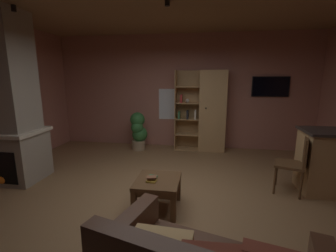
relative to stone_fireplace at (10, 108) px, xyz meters
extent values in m
cube|color=olive|center=(2.71, -0.32, -1.31)|extent=(6.53, 5.72, 0.02)
cube|color=#AD7060|center=(2.71, 2.57, 0.14)|extent=(6.65, 0.06, 2.87)
cube|color=white|center=(2.41, 2.54, -0.18)|extent=(0.63, 0.01, 0.79)
cube|color=gray|center=(0.00, 0.01, -0.87)|extent=(0.85, 0.74, 0.85)
cube|color=gray|center=(0.00, 0.01, 0.56)|extent=(0.72, 0.63, 2.02)
cube|color=beige|center=(0.00, 0.01, -0.42)|extent=(0.93, 0.82, 0.06)
cube|color=black|center=(0.00, -0.34, -0.94)|extent=(0.59, 0.08, 0.55)
sphere|color=orange|center=(0.00, -0.35, -1.16)|extent=(0.14, 0.14, 0.14)
cube|color=tan|center=(3.48, 2.29, -0.31)|extent=(0.64, 0.38, 1.98)
cube|color=tan|center=(2.86, 2.47, -0.31)|extent=(0.60, 0.02, 1.98)
cube|color=tan|center=(2.57, 2.29, -0.31)|extent=(0.02, 0.38, 1.98)
sphere|color=black|center=(3.31, 2.09, -0.21)|extent=(0.04, 0.04, 0.04)
cube|color=tan|center=(2.86, 2.29, -1.29)|extent=(0.60, 0.38, 0.02)
cube|color=tan|center=(2.86, 2.29, -0.90)|extent=(0.60, 0.38, 0.02)
cube|color=tan|center=(2.86, 2.29, -0.51)|extent=(0.60, 0.38, 0.02)
cube|color=tan|center=(2.86, 2.29, -0.11)|extent=(0.60, 0.38, 0.02)
cube|color=tan|center=(2.86, 2.29, 0.28)|extent=(0.60, 0.38, 0.02)
cube|color=#B22D2D|center=(2.72, 2.24, 0.00)|extent=(0.04, 0.23, 0.20)
cube|color=#387247|center=(2.66, 2.24, -0.41)|extent=(0.04, 0.23, 0.17)
cube|color=black|center=(2.87, 2.24, -0.40)|extent=(0.05, 0.23, 0.20)
cube|color=beige|center=(3.06, 2.24, -0.39)|extent=(0.04, 0.23, 0.22)
sphere|color=beige|center=(2.86, 2.29, -0.06)|extent=(0.10, 0.10, 0.10)
cube|color=#4C2D1E|center=(2.67, -1.84, -0.96)|extent=(0.38, 0.86, 0.67)
cube|color=tan|center=(3.00, -2.03, -0.77)|extent=(0.45, 0.18, 0.34)
cube|color=brown|center=(2.67, -0.58, -0.89)|extent=(0.59, 0.64, 0.05)
cube|color=brown|center=(2.67, -0.58, -0.96)|extent=(0.53, 0.57, 0.08)
cube|color=brown|center=(2.41, -0.85, -1.11)|extent=(0.07, 0.07, 0.38)
cube|color=brown|center=(2.93, -0.85, -1.11)|extent=(0.07, 0.07, 0.38)
cube|color=brown|center=(2.41, -0.30, -1.11)|extent=(0.07, 0.07, 0.38)
cube|color=brown|center=(2.93, -0.30, -1.11)|extent=(0.07, 0.07, 0.38)
cube|color=gold|center=(2.60, -0.65, -0.86)|extent=(0.14, 0.12, 0.02)
cube|color=#387247|center=(2.60, -0.57, -0.83)|extent=(0.13, 0.10, 0.03)
cube|color=brown|center=(2.60, -0.64, -0.81)|extent=(0.15, 0.12, 0.02)
cube|color=brown|center=(4.63, 0.23, -0.84)|extent=(0.53, 0.53, 0.04)
cube|color=brown|center=(4.81, 0.17, -0.60)|extent=(0.17, 0.39, 0.44)
cylinder|color=brown|center=(4.52, 0.46, -1.07)|extent=(0.04, 0.04, 0.46)
cylinder|color=brown|center=(4.40, 0.12, -1.07)|extent=(0.04, 0.04, 0.46)
cylinder|color=brown|center=(4.86, 0.34, -1.07)|extent=(0.04, 0.04, 0.46)
cylinder|color=brown|center=(4.74, 0.00, -1.07)|extent=(0.04, 0.04, 0.46)
cylinder|color=#9E896B|center=(1.65, 2.06, -1.18)|extent=(0.34, 0.34, 0.24)
sphere|color=#2D6B33|center=(1.68, 2.10, -0.91)|extent=(0.39, 0.39, 0.39)
sphere|color=#2D6B33|center=(1.63, 2.03, -0.73)|extent=(0.31, 0.31, 0.31)
sphere|color=#2D6B33|center=(1.63, 2.09, -0.53)|extent=(0.37, 0.37, 0.37)
cube|color=black|center=(4.84, 2.51, 0.29)|extent=(0.86, 0.05, 0.48)
cube|color=black|center=(4.84, 2.49, 0.29)|extent=(0.82, 0.01, 0.44)
cylinder|color=black|center=(0.46, -0.19, 1.50)|extent=(0.07, 0.07, 0.09)
cylinder|color=black|center=(2.73, -0.11, 1.50)|extent=(0.07, 0.07, 0.09)
camera|label=1|loc=(3.27, -3.52, 0.51)|focal=25.07mm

